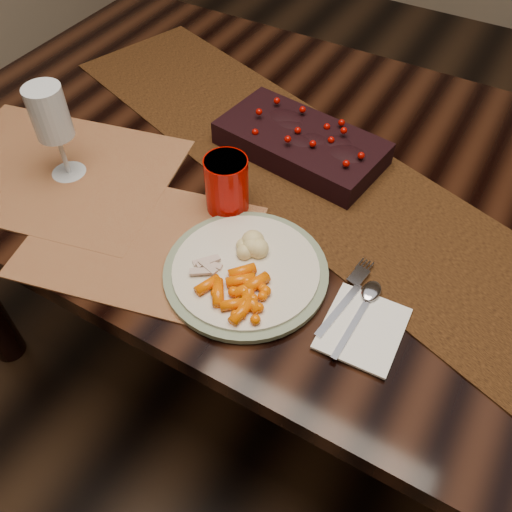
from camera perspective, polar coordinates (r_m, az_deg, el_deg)
The scene contains 15 objects.
floor at distance 1.71m, azimuth 5.24°, elevation -11.14°, with size 5.00×5.00×0.00m, color black.
dining_table at distance 1.39m, azimuth 6.31°, elevation -3.48°, with size 1.80×1.00×0.75m, color black.
table_runner at distance 1.08m, azimuth 9.53°, elevation 6.31°, with size 1.56×0.32×0.00m, color #2E200B.
centerpiece at distance 1.15m, azimuth 4.76°, elevation 12.08°, with size 0.34×0.17×0.07m, color black, non-canonical shape.
placemat_main at distance 1.01m, azimuth -12.12°, elevation 1.59°, with size 0.40×0.29×0.00m, color #995E3D.
placemat_second at distance 1.19m, azimuth -20.34°, elevation 8.36°, with size 0.47×0.35×0.00m, color brown.
dinner_plate at distance 0.92m, azimuth -1.07°, elevation -1.57°, with size 0.28×0.28×0.02m, color beige.
baby_carrots at distance 0.88m, azimuth -2.52°, elevation -3.04°, with size 0.12×0.10×0.02m, color #F25F00, non-canonical shape.
mashed_potatoes at distance 0.93m, azimuth -0.59°, elevation 1.34°, with size 0.07×0.06×0.04m, color #D6BC85, non-canonical shape.
turkey_shreds at distance 0.92m, azimuth -5.77°, elevation -0.82°, with size 0.07×0.06×0.02m, color #B5A099, non-canonical shape.
napkin at distance 0.88m, azimuth 11.17°, elevation -7.47°, with size 0.12×0.14×0.00m, color white.
fork at distance 0.90m, azimuth 9.24°, elevation -4.68°, with size 0.02×0.16×0.00m, color silver, non-canonical shape.
spoon at distance 0.88m, azimuth 10.63°, elevation -6.31°, with size 0.03×0.16×0.00m, color silver, non-canonical shape.
red_cup at distance 1.01m, azimuth -3.11°, elevation 7.53°, with size 0.08×0.08×0.11m, color #B00600.
wine_glass at distance 1.12m, azimuth -20.30°, elevation 11.98°, with size 0.07×0.07×0.20m, color white, non-canonical shape.
Camera 1 is at (0.29, -0.80, 1.48)m, focal length 38.00 mm.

